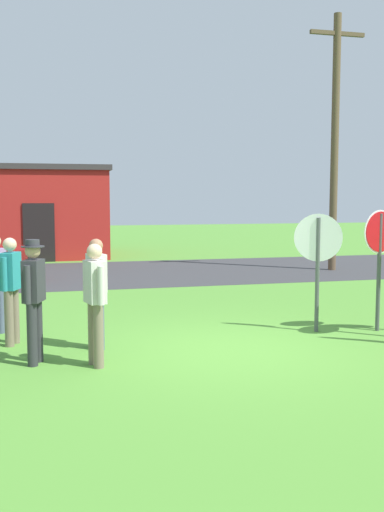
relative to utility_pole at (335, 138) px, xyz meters
name	(u,v)px	position (x,y,z in m)	size (l,w,h in m)	color
ground_plane	(231,350)	(-6.17, -8.66, -4.14)	(80.00, 80.00, 0.00)	#518E33
street_asphalt	(136,272)	(-6.17, 0.85, -4.14)	(60.00, 6.40, 0.01)	#38383A
building_background	(39,211)	(-9.07, 7.16, -2.39)	(5.27, 5.21, 3.49)	#B2231E
utility_pole	(335,138)	(0.00, 0.00, 0.00)	(1.80, 0.24, 7.92)	brown
stop_sign_low_front	(380,249)	(-3.29, -8.02, -2.71)	(0.72, 0.22, 2.10)	#474C4C
stop_sign_rear_left	(318,251)	(-4.35, -7.82, -2.75)	(0.73, 0.39, 2.04)	#474C4C
person_near_signs	(34,294)	(-9.04, -8.69, -3.16)	(0.32, 0.54, 1.74)	#2D2D33
person_holding_notes	(10,283)	(-9.43, -7.49, -3.16)	(0.43, 0.54, 1.69)	#7A6B56
person_with_sunhat	(95,298)	(-8.23, -9.00, -3.19)	(0.30, 0.55, 1.69)	#7A6B56
person_on_left	(97,287)	(-8.13, -8.05, -3.19)	(0.30, 0.56, 1.69)	#4C5670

